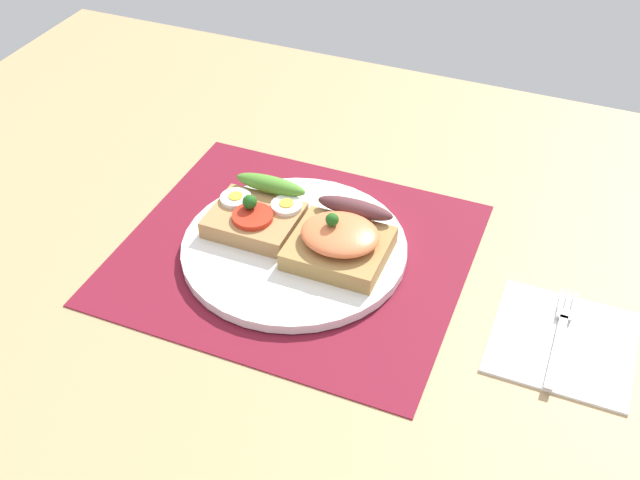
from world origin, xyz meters
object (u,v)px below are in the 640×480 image
(plate, at_px, (294,248))
(sandwich_egg_tomato, at_px, (257,213))
(sandwich_salmon, at_px, (341,239))
(napkin, at_px, (563,341))
(fork, at_px, (560,334))

(plate, xyz_separation_m, sandwich_egg_tomato, (-0.05, 0.02, 0.02))
(plate, bearing_deg, sandwich_egg_tomato, 162.02)
(plate, bearing_deg, sandwich_salmon, 5.80)
(napkin, distance_m, fork, 0.01)
(napkin, xyz_separation_m, fork, (-0.00, 0.00, 0.00))
(plate, height_order, sandwich_egg_tomato, sandwich_egg_tomato)
(sandwich_egg_tomato, relative_size, sandwich_salmon, 0.91)
(sandwich_egg_tomato, distance_m, fork, 0.34)
(sandwich_egg_tomato, bearing_deg, sandwich_salmon, -6.32)
(sandwich_egg_tomato, relative_size, fork, 0.72)
(sandwich_salmon, bearing_deg, plate, -174.20)
(sandwich_salmon, height_order, fork, sandwich_salmon)
(fork, bearing_deg, sandwich_salmon, 174.10)
(plate, xyz_separation_m, napkin, (0.29, -0.02, -0.01))
(plate, bearing_deg, napkin, -4.43)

